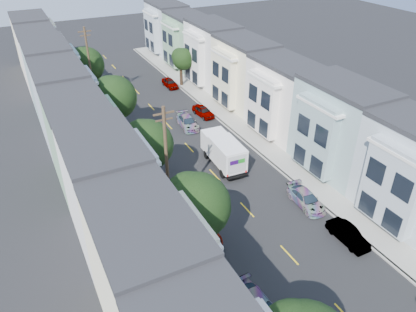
# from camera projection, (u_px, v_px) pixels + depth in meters

# --- Properties ---
(ground) EXTENTS (160.00, 160.00, 0.00)m
(ground) POSITION_uv_depth(u_px,v_px,m) (247.00, 210.00, 34.76)
(ground) COLOR black
(ground) RESTS_ON ground
(road_slab) EXTENTS (12.00, 70.00, 0.02)m
(road_slab) POSITION_uv_depth(u_px,v_px,m) (178.00, 136.00, 46.23)
(road_slab) COLOR black
(road_slab) RESTS_ON ground
(curb_left) EXTENTS (0.30, 70.00, 0.15)m
(curb_left) POSITION_uv_depth(u_px,v_px,m) (127.00, 147.00, 43.86)
(curb_left) COLOR gray
(curb_left) RESTS_ON ground
(curb_right) EXTENTS (0.30, 70.00, 0.15)m
(curb_right) POSITION_uv_depth(u_px,v_px,m) (225.00, 125.00, 48.53)
(curb_right) COLOR gray
(curb_right) RESTS_ON ground
(sidewalk_left) EXTENTS (2.60, 70.00, 0.15)m
(sidewalk_left) POSITION_uv_depth(u_px,v_px,m) (115.00, 150.00, 43.36)
(sidewalk_left) COLOR gray
(sidewalk_left) RESTS_ON ground
(sidewalk_right) EXTENTS (2.60, 70.00, 0.15)m
(sidewalk_right) POSITION_uv_depth(u_px,v_px,m) (234.00, 122.00, 49.03)
(sidewalk_right) COLOR gray
(sidewalk_right) RESTS_ON ground
(centerline) EXTENTS (0.12, 70.00, 0.01)m
(centerline) POSITION_uv_depth(u_px,v_px,m) (178.00, 136.00, 46.23)
(centerline) COLOR gold
(centerline) RESTS_ON ground
(townhouse_row_left) EXTENTS (5.00, 70.00, 8.50)m
(townhouse_row_left) POSITION_uv_depth(u_px,v_px,m) (79.00, 159.00, 41.93)
(townhouse_row_left) COLOR white
(townhouse_row_left) RESTS_ON ground
(townhouse_row_right) EXTENTS (5.00, 70.00, 8.50)m
(townhouse_row_right) POSITION_uv_depth(u_px,v_px,m) (260.00, 117.00, 50.53)
(townhouse_row_right) COLOR white
(townhouse_row_right) RESTS_ON ground
(tree_b) EXTENTS (4.70, 4.70, 7.19)m
(tree_b) POSITION_uv_depth(u_px,v_px,m) (196.00, 206.00, 27.43)
(tree_b) COLOR black
(tree_b) RESTS_ON ground
(tree_c) EXTENTS (4.45, 4.45, 6.88)m
(tree_c) POSITION_uv_depth(u_px,v_px,m) (147.00, 145.00, 35.05)
(tree_c) COLOR black
(tree_c) RESTS_ON ground
(tree_d) EXTENTS (4.70, 4.70, 7.47)m
(tree_d) POSITION_uv_depth(u_px,v_px,m) (114.00, 98.00, 42.74)
(tree_d) COLOR black
(tree_d) RESTS_ON ground
(tree_e) EXTENTS (4.70, 4.70, 6.90)m
(tree_e) POSITION_uv_depth(u_px,v_px,m) (86.00, 65.00, 53.70)
(tree_e) COLOR black
(tree_e) RESTS_ON ground
(tree_far_r) EXTENTS (3.10, 3.10, 5.50)m
(tree_far_r) POSITION_uv_depth(u_px,v_px,m) (183.00, 60.00, 57.71)
(tree_far_r) COLOR black
(tree_far_r) RESTS_ON ground
(utility_pole_near) EXTENTS (1.60, 0.26, 10.00)m
(utility_pole_near) POSITION_uv_depth(u_px,v_px,m) (167.00, 166.00, 31.20)
(utility_pole_near) COLOR #42301E
(utility_pole_near) RESTS_ON ground
(utility_pole_far) EXTENTS (1.60, 0.26, 10.00)m
(utility_pole_far) POSITION_uv_depth(u_px,v_px,m) (90.00, 67.00, 51.08)
(utility_pole_far) COLOR #42301E
(utility_pole_far) RESTS_ON ground
(fedex_truck) EXTENTS (2.35, 6.11, 2.93)m
(fedex_truck) POSITION_uv_depth(u_px,v_px,m) (223.00, 151.00, 40.10)
(fedex_truck) COLOR white
(fedex_truck) RESTS_ON ground
(lead_sedan) EXTENTS (2.15, 4.35, 1.26)m
(lead_sedan) POSITION_uv_depth(u_px,v_px,m) (188.00, 122.00, 47.87)
(lead_sedan) COLOR black
(lead_sedan) RESTS_ON ground
(parked_left_b) EXTENTS (2.23, 4.63, 1.35)m
(parked_left_b) POSITION_uv_depth(u_px,v_px,m) (260.00, 308.00, 25.31)
(parked_left_b) COLOR black
(parked_left_b) RESTS_ON ground
(parked_left_c) EXTENTS (2.49, 4.69, 1.26)m
(parked_left_c) POSITION_uv_depth(u_px,v_px,m) (202.00, 231.00, 31.57)
(parked_left_c) COLOR #A2A2A2
(parked_left_c) RESTS_ON ground
(parked_left_d) EXTENTS (1.85, 4.26, 1.27)m
(parked_left_d) POSITION_uv_depth(u_px,v_px,m) (144.00, 150.00, 42.23)
(parked_left_d) COLOR #5B1423
(parked_left_d) RESTS_ON ground
(parked_right_a) EXTENTS (1.31, 3.70, 1.23)m
(parked_right_a) POSITION_uv_depth(u_px,v_px,m) (348.00, 235.00, 31.16)
(parked_right_a) COLOR #4C5358
(parked_right_a) RESTS_ON ground
(parked_right_b) EXTENTS (2.01, 4.24, 1.24)m
(parked_right_b) POSITION_uv_depth(u_px,v_px,m) (306.00, 199.00, 35.04)
(parked_right_b) COLOR white
(parked_right_b) RESTS_ON ground
(parked_right_c) EXTENTS (1.83, 3.94, 1.24)m
(parked_right_c) POSITION_uv_depth(u_px,v_px,m) (203.00, 111.00, 50.48)
(parked_right_c) COLOR black
(parked_right_c) RESTS_ON ground
(parked_right_d) EXTENTS (1.49, 3.79, 1.22)m
(parked_right_d) POSITION_uv_depth(u_px,v_px,m) (170.00, 83.00, 58.86)
(parked_right_d) COLOR #0F173E
(parked_right_d) RESTS_ON ground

